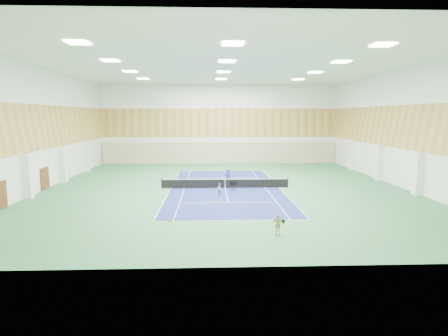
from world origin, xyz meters
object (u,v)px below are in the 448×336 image
object	(u,v)px
child_apron	(278,225)
ball_cart	(233,186)
child_court	(220,189)
coach	(228,178)
tennis_net	(225,183)

from	to	relation	value
child_apron	ball_cart	size ratio (longest dim) A/B	1.41
child_court	child_apron	size ratio (longest dim) A/B	0.89
child_court	child_apron	bearing A→B (deg)	-107.83
coach	ball_cart	xyz separation A→B (m)	(0.46, -2.38, -0.47)
tennis_net	child_apron	world-z (taller)	child_apron
ball_cart	coach	bearing A→B (deg)	78.27
ball_cart	child_apron	bearing A→B (deg)	-104.87
tennis_net	child_court	xyz separation A→B (m)	(-0.62, -3.43, 0.01)
tennis_net	child_court	world-z (taller)	child_court
coach	child_court	world-z (taller)	coach
coach	child_apron	xyz separation A→B (m)	(2.31, -16.08, -0.28)
tennis_net	coach	size ratio (longest dim) A/B	6.98
child_apron	ball_cart	xyz separation A→B (m)	(-1.85, 13.70, -0.18)
child_court	child_apron	distance (m)	12.10
child_apron	coach	bearing A→B (deg)	114.26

